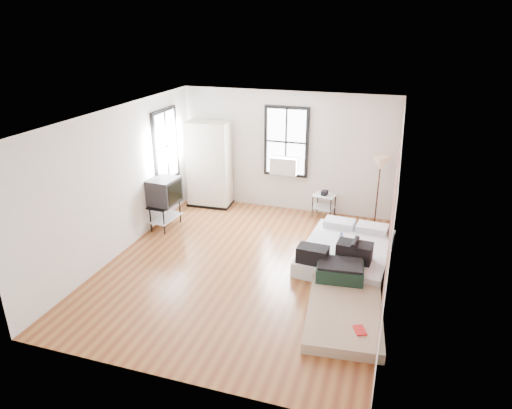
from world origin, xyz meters
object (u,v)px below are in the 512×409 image
(floor_lamp, at_px, (380,167))
(tv_stand, at_px, (164,193))
(mattress_main, at_px, (346,251))
(mattress_bare, at_px, (343,299))
(wardrobe, at_px, (209,165))
(side_table, at_px, (324,200))

(floor_lamp, relative_size, tv_stand, 1.41)
(mattress_main, xyz_separation_m, floor_lamp, (0.41, 1.81, 1.16))
(mattress_main, height_order, tv_stand, tv_stand)
(mattress_main, height_order, mattress_bare, mattress_main)
(mattress_bare, height_order, wardrobe, wardrobe)
(mattress_main, xyz_separation_m, wardrobe, (-3.55, 1.81, 0.84))
(floor_lamp, height_order, tv_stand, floor_lamp)
(mattress_main, height_order, wardrobe, wardrobe)
(floor_lamp, bearing_deg, mattress_main, -102.66)
(mattress_main, bearing_deg, tv_stand, -179.64)
(floor_lamp, bearing_deg, wardrobe, 180.00)
(mattress_bare, bearing_deg, side_table, 98.96)
(side_table, bearing_deg, floor_lamp, -3.45)
(wardrobe, distance_m, tv_stand, 1.59)
(wardrobe, xyz_separation_m, floor_lamp, (3.96, 0.00, 0.32))
(mattress_main, distance_m, tv_stand, 4.02)
(mattress_main, bearing_deg, wardrobe, 157.47)
(floor_lamp, bearing_deg, mattress_bare, -94.13)
(wardrobe, height_order, floor_lamp, wardrobe)
(wardrobe, distance_m, floor_lamp, 3.97)
(wardrobe, bearing_deg, mattress_bare, -44.70)
(wardrobe, xyz_separation_m, tv_stand, (-0.41, -1.52, -0.22))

